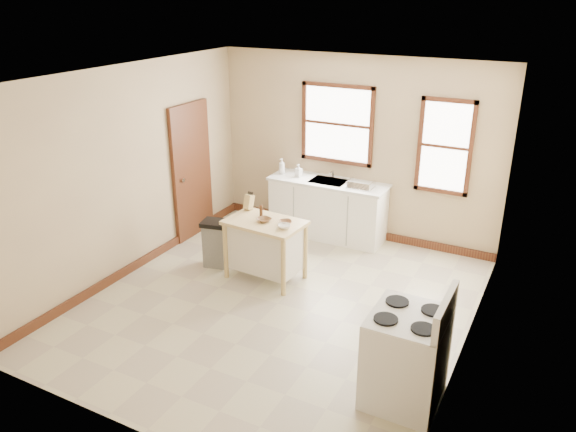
% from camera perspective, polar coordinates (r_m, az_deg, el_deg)
% --- Properties ---
extents(floor, '(5.00, 5.00, 0.00)m').
position_cam_1_polar(floor, '(7.13, -1.06, -8.87)').
color(floor, tan).
rests_on(floor, ground).
extents(ceiling, '(5.00, 5.00, 0.00)m').
position_cam_1_polar(ceiling, '(6.17, -1.24, 13.98)').
color(ceiling, white).
rests_on(ceiling, ground).
extents(wall_back, '(4.50, 0.04, 2.80)m').
position_cam_1_polar(wall_back, '(8.69, 6.83, 6.83)').
color(wall_back, tan).
rests_on(wall_back, ground).
extents(wall_left, '(0.04, 5.00, 2.80)m').
position_cam_1_polar(wall_left, '(7.80, -15.85, 4.33)').
color(wall_left, tan).
rests_on(wall_left, ground).
extents(wall_right, '(0.04, 5.00, 2.80)m').
position_cam_1_polar(wall_right, '(5.86, 18.56, -1.94)').
color(wall_right, tan).
rests_on(wall_right, ground).
extents(window_main, '(1.17, 0.06, 1.22)m').
position_cam_1_polar(window_main, '(8.70, 5.02, 9.29)').
color(window_main, '#3D1910').
rests_on(window_main, wall_back).
extents(window_side, '(0.77, 0.06, 1.37)m').
position_cam_1_polar(window_side, '(8.26, 15.66, 6.78)').
color(window_side, '#3D1910').
rests_on(window_side, wall_back).
extents(door_left, '(0.06, 0.90, 2.10)m').
position_cam_1_polar(door_left, '(8.82, -9.75, 4.51)').
color(door_left, '#3D1910').
rests_on(door_left, ground).
extents(baseboard_back, '(4.50, 0.04, 0.12)m').
position_cam_1_polar(baseboard_back, '(9.11, 6.38, -1.36)').
color(baseboard_back, '#3D1910').
rests_on(baseboard_back, ground).
extents(baseboard_left, '(0.04, 5.00, 0.12)m').
position_cam_1_polar(baseboard_left, '(8.27, -14.74, -4.55)').
color(baseboard_left, '#3D1910').
rests_on(baseboard_left, ground).
extents(sink_counter, '(1.86, 0.62, 0.92)m').
position_cam_1_polar(sink_counter, '(8.83, 4.04, 0.75)').
color(sink_counter, white).
rests_on(sink_counter, ground).
extents(faucet, '(0.03, 0.03, 0.22)m').
position_cam_1_polar(faucet, '(8.80, 4.61, 4.59)').
color(faucet, silver).
rests_on(faucet, sink_counter).
extents(soap_bottle_a, '(0.12, 0.12, 0.25)m').
position_cam_1_polar(soap_bottle_a, '(8.95, -0.64, 5.08)').
color(soap_bottle_a, '#B2B2B2').
rests_on(soap_bottle_a, sink_counter).
extents(soap_bottle_b, '(0.11, 0.11, 0.20)m').
position_cam_1_polar(soap_bottle_b, '(8.82, 1.08, 4.64)').
color(soap_bottle_b, '#B2B2B2').
rests_on(soap_bottle_b, sink_counter).
extents(dish_rack, '(0.39, 0.30, 0.09)m').
position_cam_1_polar(dish_rack, '(8.41, 7.42, 3.18)').
color(dish_rack, silver).
rests_on(dish_rack, sink_counter).
extents(kitchen_island, '(1.06, 0.72, 0.83)m').
position_cam_1_polar(kitchen_island, '(7.55, -2.32, -3.45)').
color(kitchen_island, '#E0CA83').
rests_on(kitchen_island, ground).
extents(knife_block, '(0.12, 0.12, 0.20)m').
position_cam_1_polar(knife_block, '(7.75, -4.00, 1.37)').
color(knife_block, tan).
rests_on(knife_block, kitchen_island).
extents(pepper_grinder, '(0.05, 0.05, 0.15)m').
position_cam_1_polar(pepper_grinder, '(7.53, -2.76, 0.57)').
color(pepper_grinder, '#412311').
rests_on(pepper_grinder, kitchen_island).
extents(bowl_a, '(0.23, 0.23, 0.04)m').
position_cam_1_polar(bowl_a, '(7.36, -2.45, -0.40)').
color(bowl_a, brown).
rests_on(bowl_a, kitchen_island).
extents(bowl_b, '(0.23, 0.23, 0.04)m').
position_cam_1_polar(bowl_b, '(7.29, -0.26, -0.62)').
color(bowl_b, brown).
rests_on(bowl_b, kitchen_island).
extents(bowl_c, '(0.16, 0.16, 0.05)m').
position_cam_1_polar(bowl_c, '(7.15, -0.39, -1.06)').
color(bowl_c, white).
rests_on(bowl_c, kitchen_island).
extents(trash_bin, '(0.40, 0.36, 0.68)m').
position_cam_1_polar(trash_bin, '(7.98, -7.36, -2.77)').
color(trash_bin, slate).
rests_on(trash_bin, ground).
extents(gas_stove, '(0.74, 0.75, 1.19)m').
position_cam_1_polar(gas_stove, '(5.46, 11.98, -12.76)').
color(gas_stove, silver).
rests_on(gas_stove, ground).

